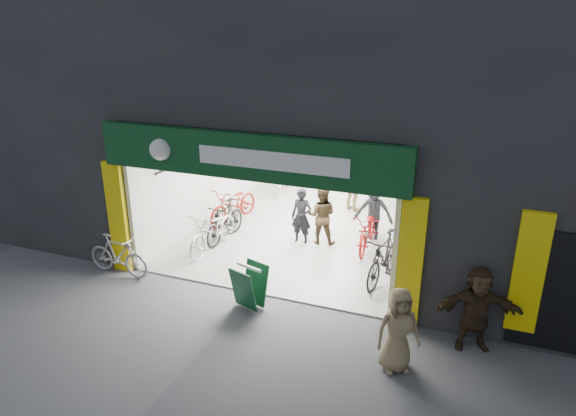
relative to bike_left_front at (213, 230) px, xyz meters
The scene contains 17 objects.
ground 2.49m from the bike_left_front, 42.30° to the right, with size 60.00×60.00×0.00m, color #56565B.
building 5.73m from the bike_left_front, 51.03° to the left, with size 17.00×10.27×8.00m.
bike_left_front is the anchor object (origin of this frame).
bike_left_midfront 0.63m from the bike_left_front, 90.00° to the left, with size 0.51×1.80×1.08m, color black.
bike_left_midback 1.94m from the bike_left_front, 101.42° to the left, with size 0.70×2.01×1.06m, color maroon.
bike_left_back 4.83m from the bike_left_front, 90.00° to the left, with size 0.53×1.87×1.12m, color #BBBAC0.
bike_right_front 4.30m from the bike_left_front, ahead, with size 0.54×1.90×1.14m, color black.
bike_right_mid 3.90m from the bike_left_front, 22.72° to the left, with size 0.66×1.89×0.99m, color maroon.
bike_right_back 5.15m from the bike_left_front, 33.30° to the left, with size 0.44×1.57×0.94m, color #AEADB2.
parked_bike 2.37m from the bike_left_front, 125.22° to the right, with size 0.46×1.62×0.97m, color #B1B1B6.
customer_a 2.26m from the bike_left_front, 31.58° to the left, with size 0.54×0.36×1.48m, color black.
customer_b 2.76m from the bike_left_front, 29.21° to the left, with size 0.76×0.59×1.56m, color #3B2D1B.
customer_c 4.15m from the bike_left_front, 29.58° to the left, with size 1.04×0.60×1.61m, color black.
customer_d 4.71m from the bike_left_front, 56.43° to the left, with size 1.01×0.42×1.72m, color #9A8659.
pedestrian_near 5.93m from the bike_left_front, 30.65° to the right, with size 0.73×0.48×1.50m, color olive.
pedestrian_far 6.57m from the bike_left_front, 17.18° to the right, with size 1.47×0.47×1.59m, color #382819.
sandwich_board 2.93m from the bike_left_front, 46.89° to the right, with size 0.73×0.74×0.90m.
Camera 1 is at (4.19, -8.69, 5.56)m, focal length 32.00 mm.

